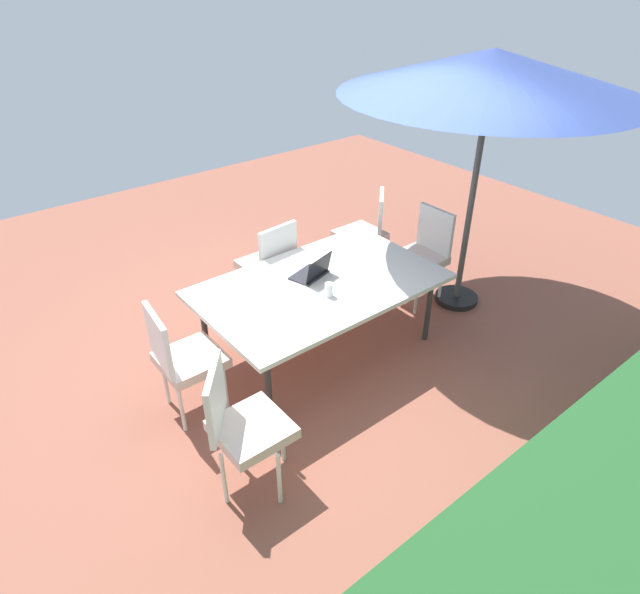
% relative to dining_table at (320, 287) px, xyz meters
% --- Properties ---
extents(ground_plane, '(10.00, 10.00, 0.02)m').
position_rel_dining_table_xyz_m(ground_plane, '(0.00, 0.00, -0.69)').
color(ground_plane, '#935442').
extents(hedge_row, '(6.30, 0.68, 1.16)m').
position_rel_dining_table_xyz_m(hedge_row, '(0.00, 2.67, -0.10)').
color(hedge_row, '#235628').
rests_on(hedge_row, ground_plane).
extents(dining_table, '(2.07, 1.28, 0.72)m').
position_rel_dining_table_xyz_m(dining_table, '(0.00, 0.00, 0.00)').
color(dining_table, silver).
rests_on(dining_table, ground_plane).
extents(patio_umbrella, '(2.61, 2.61, 2.46)m').
position_rel_dining_table_xyz_m(patio_umbrella, '(-1.65, 0.24, 1.58)').
color(patio_umbrella, '#4C4C4C').
rests_on(patio_umbrella, ground_plane).
extents(chair_southwest, '(0.59, 0.59, 0.98)m').
position_rel_dining_table_xyz_m(chair_southwest, '(-1.26, -0.78, -0.13)').
color(chair_southwest, beige).
rests_on(chair_southwest, ground_plane).
extents(chair_east, '(0.48, 0.47, 0.98)m').
position_rel_dining_table_xyz_m(chair_east, '(1.30, -0.03, -0.13)').
color(chair_east, beige).
rests_on(chair_east, ground_plane).
extents(chair_south, '(0.47, 0.48, 0.98)m').
position_rel_dining_table_xyz_m(chair_south, '(-0.04, -0.84, -0.13)').
color(chair_south, beige).
rests_on(chair_south, ground_plane).
extents(chair_west, '(0.46, 0.46, 0.98)m').
position_rel_dining_table_xyz_m(chair_west, '(-1.38, -0.05, -0.13)').
color(chair_west, beige).
rests_on(chair_west, ground_plane).
extents(chair_northeast, '(0.58, 0.58, 0.98)m').
position_rel_dining_table_xyz_m(chair_northeast, '(1.31, 0.83, -0.13)').
color(chair_northeast, beige).
rests_on(chair_northeast, ground_plane).
extents(laptop, '(0.37, 0.32, 0.21)m').
position_rel_dining_table_xyz_m(laptop, '(-0.01, -0.12, 0.09)').
color(laptop, '#2D2D33').
rests_on(laptop, dining_table).
extents(cup, '(0.07, 0.07, 0.12)m').
position_rel_dining_table_xyz_m(cup, '(0.08, 0.21, 0.10)').
color(cup, white).
rests_on(cup, dining_table).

